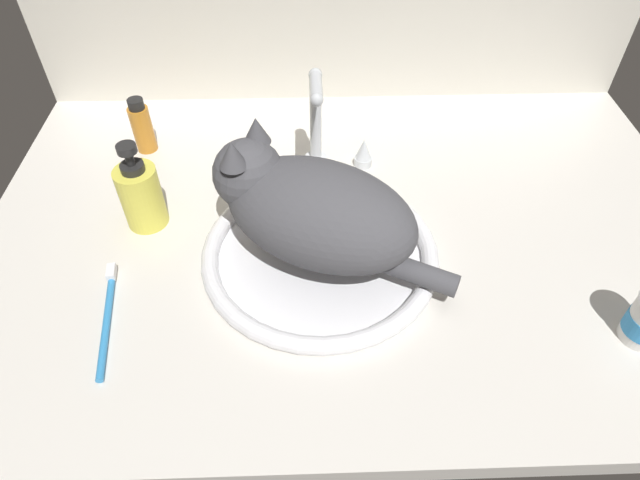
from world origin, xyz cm
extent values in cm
cube|color=silver|center=(0.00, 0.00, 1.50)|extent=(117.38, 78.53, 3.00)
cube|color=silver|center=(0.00, 40.47, 15.96)|extent=(117.38, 2.40, 31.92)
torus|color=white|center=(-4.77, -7.09, 4.29)|extent=(35.63, 35.63, 2.58)
cylinder|color=white|center=(-4.77, -7.09, 3.30)|extent=(31.76, 31.76, 0.60)
cylinder|color=silver|center=(-4.77, 15.76, 4.00)|extent=(4.00, 4.00, 1.99)
cylinder|color=silver|center=(-4.77, 15.76, 12.98)|extent=(2.00, 2.00, 15.98)
sphere|color=silver|center=(-4.77, 15.76, 20.97)|extent=(2.20, 2.20, 2.20)
cylinder|color=silver|center=(-4.77, 12.10, 20.97)|extent=(2.00, 7.34, 2.00)
sphere|color=silver|center=(-4.77, 8.43, 20.97)|extent=(2.10, 2.10, 2.10)
cylinder|color=silver|center=(-13.28, 15.76, 3.80)|extent=(3.20, 3.20, 1.60)
cone|color=silver|center=(-13.28, 15.76, 6.53)|extent=(2.88, 2.88, 3.86)
cylinder|color=silver|center=(3.75, 15.76, 3.80)|extent=(3.20, 3.20, 1.60)
cone|color=silver|center=(3.75, 15.76, 6.53)|extent=(2.88, 2.88, 3.86)
ellipsoid|color=#4C4C51|center=(-4.77, -7.09, 12.33)|extent=(33.21, 28.72, 13.50)
sphere|color=#4C4C51|center=(-14.78, -1.81, 15.37)|extent=(10.31, 10.31, 10.31)
cone|color=#4C4C51|center=(-16.22, -4.55, 20.91)|extent=(3.92, 3.92, 3.87)
cone|color=#4C4C51|center=(-13.34, 0.93, 20.91)|extent=(3.92, 3.92, 3.87)
ellipsoid|color=silver|center=(-18.20, -0.01, 14.34)|extent=(4.76, 5.27, 3.30)
ellipsoid|color=silver|center=(-13.53, -2.47, 11.65)|extent=(11.51, 12.23, 7.42)
cylinder|color=#4C4C51|center=(8.75, -14.22, 7.18)|extent=(11.01, 7.85, 3.20)
cylinder|color=#C67A23|center=(-36.32, 21.98, 7.34)|extent=(3.73, 3.73, 8.67)
cylinder|color=black|center=(-36.32, 21.98, 12.57)|extent=(2.80, 2.80, 1.80)
cylinder|color=#E5DB4C|center=(-32.36, 2.01, 8.19)|extent=(6.48, 6.48, 10.38)
cylinder|color=black|center=(-32.36, 2.01, 13.98)|extent=(3.56, 3.56, 1.20)
cylinder|color=black|center=(-32.36, 2.01, 15.69)|extent=(1.30, 1.30, 2.23)
cylinder|color=black|center=(-32.36, 2.01, 17.40)|extent=(2.91, 2.91, 1.20)
cylinder|color=#338CD1|center=(-34.02, -19.20, 3.50)|extent=(3.33, 16.33, 1.00)
cube|color=white|center=(-35.37, -9.82, 4.10)|extent=(1.56, 2.74, 1.20)
camera|label=1|loc=(-6.53, -62.20, 63.43)|focal=30.17mm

